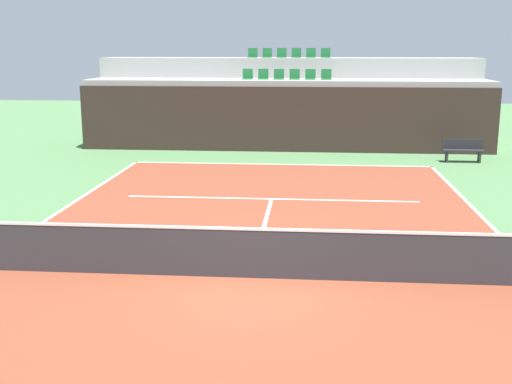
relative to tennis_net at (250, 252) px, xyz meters
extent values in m
plane|color=#477042|center=(0.00, 0.00, -0.51)|extent=(80.00, 80.00, 0.00)
cube|color=brown|center=(0.00, 0.00, -0.50)|extent=(11.00, 24.00, 0.01)
cube|color=white|center=(0.00, 11.95, -0.50)|extent=(11.00, 0.10, 0.00)
cube|color=white|center=(0.00, 6.40, -0.50)|extent=(8.26, 0.10, 0.00)
cube|color=white|center=(0.00, 3.20, -0.50)|extent=(0.10, 6.40, 0.00)
cube|color=#33231E|center=(0.00, 15.06, 0.82)|extent=(17.10, 0.30, 2.66)
cube|color=#9E9E99|center=(0.00, 16.41, 0.93)|extent=(17.10, 2.40, 2.89)
cube|color=#9E9E99|center=(0.00, 18.81, 1.37)|extent=(17.10, 2.40, 3.76)
cube|color=#1E6633|center=(-1.68, 16.41, 2.40)|extent=(0.44, 0.44, 0.04)
cube|color=#1E6633|center=(-1.68, 16.61, 2.62)|extent=(0.44, 0.04, 0.40)
cube|color=#1E6633|center=(-1.01, 16.41, 2.40)|extent=(0.44, 0.44, 0.04)
cube|color=#1E6633|center=(-1.01, 16.61, 2.62)|extent=(0.44, 0.04, 0.40)
cube|color=#1E6633|center=(-0.34, 16.41, 2.40)|extent=(0.44, 0.44, 0.04)
cube|color=#1E6633|center=(-0.34, 16.61, 2.62)|extent=(0.44, 0.04, 0.40)
cube|color=#1E6633|center=(0.34, 16.41, 2.40)|extent=(0.44, 0.44, 0.04)
cube|color=#1E6633|center=(0.34, 16.61, 2.62)|extent=(0.44, 0.04, 0.40)
cube|color=#1E6633|center=(1.01, 16.41, 2.40)|extent=(0.44, 0.44, 0.04)
cube|color=#1E6633|center=(1.01, 16.61, 2.62)|extent=(0.44, 0.04, 0.40)
cube|color=#1E6633|center=(1.68, 16.41, 2.40)|extent=(0.44, 0.44, 0.04)
cube|color=#1E6633|center=(1.68, 16.61, 2.62)|extent=(0.44, 0.04, 0.40)
cube|color=#1E6633|center=(-1.68, 18.81, 3.28)|extent=(0.44, 0.44, 0.04)
cube|color=#1E6633|center=(-1.68, 19.01, 3.50)|extent=(0.44, 0.04, 0.40)
cube|color=#1E6633|center=(-1.01, 18.81, 3.28)|extent=(0.44, 0.44, 0.04)
cube|color=#1E6633|center=(-1.01, 19.01, 3.50)|extent=(0.44, 0.04, 0.40)
cube|color=#1E6633|center=(-0.34, 18.81, 3.28)|extent=(0.44, 0.44, 0.04)
cube|color=#1E6633|center=(-0.34, 19.01, 3.50)|extent=(0.44, 0.04, 0.40)
cube|color=#1E6633|center=(0.34, 18.81, 3.28)|extent=(0.44, 0.44, 0.04)
cube|color=#1E6633|center=(0.34, 19.01, 3.50)|extent=(0.44, 0.04, 0.40)
cube|color=#1E6633|center=(1.01, 18.81, 3.28)|extent=(0.44, 0.44, 0.04)
cube|color=#1E6633|center=(1.01, 19.01, 3.50)|extent=(0.44, 0.04, 0.40)
cube|color=#1E6633|center=(1.68, 18.81, 3.28)|extent=(0.44, 0.44, 0.04)
cube|color=#1E6633|center=(1.68, 19.01, 3.50)|extent=(0.44, 0.04, 0.40)
cube|color=#333338|center=(0.00, 0.00, -0.04)|extent=(10.90, 0.02, 0.92)
cube|color=white|center=(0.00, 0.00, 0.45)|extent=(10.90, 0.04, 0.05)
cube|color=#232328|center=(6.78, 13.05, -0.06)|extent=(1.50, 0.40, 0.05)
cube|color=#232328|center=(6.78, 13.23, 0.16)|extent=(1.50, 0.04, 0.36)
cube|color=#2D2D33|center=(6.18, 12.91, -0.30)|extent=(0.06, 0.06, 0.42)
cube|color=#2D2D33|center=(7.38, 12.91, -0.30)|extent=(0.06, 0.06, 0.42)
cube|color=#2D2D33|center=(6.18, 13.19, -0.30)|extent=(0.06, 0.06, 0.42)
cube|color=#2D2D33|center=(7.38, 13.19, -0.30)|extent=(0.06, 0.06, 0.42)
camera|label=1|loc=(1.08, -11.22, 3.68)|focal=44.86mm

